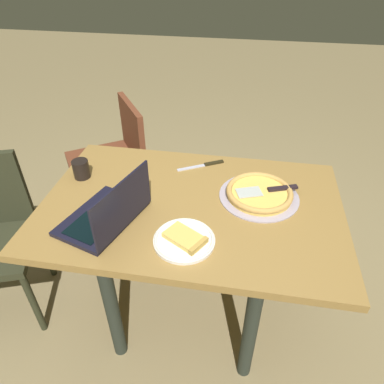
# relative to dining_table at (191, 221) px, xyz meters

# --- Properties ---
(ground_plane) EXTENTS (12.00, 12.00, 0.00)m
(ground_plane) POSITION_rel_dining_table_xyz_m (0.00, 0.00, -0.64)
(ground_plane) COLOR olive
(dining_table) EXTENTS (1.30, 0.84, 0.74)m
(dining_table) POSITION_rel_dining_table_xyz_m (0.00, 0.00, 0.00)
(dining_table) COLOR olive
(dining_table) RESTS_ON ground_plane
(laptop) EXTENTS (0.34, 0.41, 0.22)m
(laptop) POSITION_rel_dining_table_xyz_m (-0.31, -0.17, 0.15)
(laptop) COLOR black
(laptop) RESTS_ON dining_table
(pizza_plate) EXTENTS (0.24, 0.24, 0.04)m
(pizza_plate) POSITION_rel_dining_table_xyz_m (0.02, -0.24, 0.11)
(pizza_plate) COLOR white
(pizza_plate) RESTS_ON dining_table
(pizza_tray) EXTENTS (0.35, 0.35, 0.04)m
(pizza_tray) POSITION_rel_dining_table_xyz_m (0.29, 0.10, 0.12)
(pizza_tray) COLOR #A69BAB
(pizza_tray) RESTS_ON dining_table
(table_knife) EXTENTS (0.22, 0.14, 0.01)m
(table_knife) POSITION_rel_dining_table_xyz_m (0.02, 0.32, 0.10)
(table_knife) COLOR #B3B5C9
(table_knife) RESTS_ON dining_table
(drink_cup) EXTENTS (0.08, 0.08, 0.09)m
(drink_cup) POSITION_rel_dining_table_xyz_m (-0.55, 0.12, 0.15)
(drink_cup) COLOR black
(drink_cup) RESTS_ON dining_table
(chair_near) EXTENTS (0.63, 0.63, 0.83)m
(chair_near) POSITION_rel_dining_table_xyz_m (-0.64, 0.72, -0.15)
(chair_near) COLOR brown
(chair_near) RESTS_ON ground_plane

